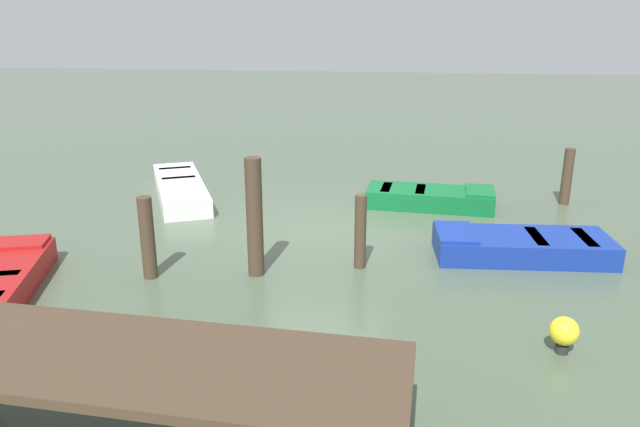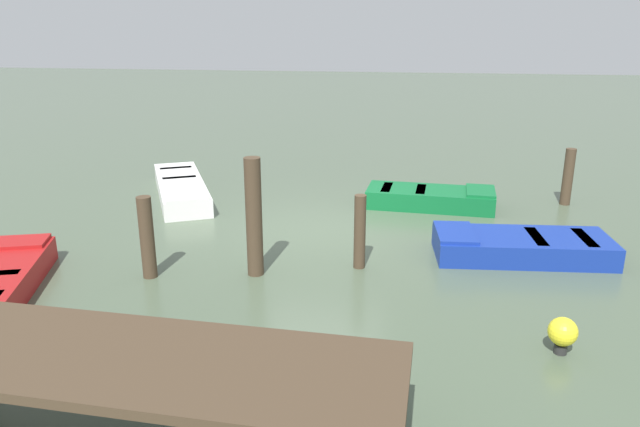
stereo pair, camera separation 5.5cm
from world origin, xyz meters
name	(u,v)px [view 1 (the left image)]	position (x,y,z in m)	size (l,w,h in m)	color
ground_plane	(320,230)	(0.00, 0.00, 0.00)	(80.00, 80.00, 0.00)	#475642
dock_segment	(126,366)	(0.88, 6.43, 0.83)	(5.40, 1.75, 0.95)	#423323
rowboat_white	(180,188)	(3.60, -1.85, 0.22)	(2.59, 3.85, 0.46)	silver
rowboat_green	(431,197)	(-2.20, -1.94, 0.22)	(2.83, 1.27, 0.46)	#0F602D
rowboat_blue	(521,245)	(-3.67, 0.87, 0.22)	(3.06, 1.46, 0.46)	navy
mooring_piling_far_left	(255,218)	(0.71, 2.29, 0.97)	(0.26, 0.26, 1.94)	#423323
mooring_piling_mid_left	(360,232)	(-0.94, 1.75, 0.63)	(0.19, 0.19, 1.26)	#423323
mooring_piling_center	(567,177)	(-5.20, -2.61, 0.64)	(0.22, 0.22, 1.28)	#423323
mooring_piling_far_right	(147,238)	(2.37, 2.65, 0.67)	(0.23, 0.23, 1.35)	#423323
marker_buoy	(564,332)	(-3.66, 4.09, 0.29)	(0.36, 0.36, 0.48)	#262626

